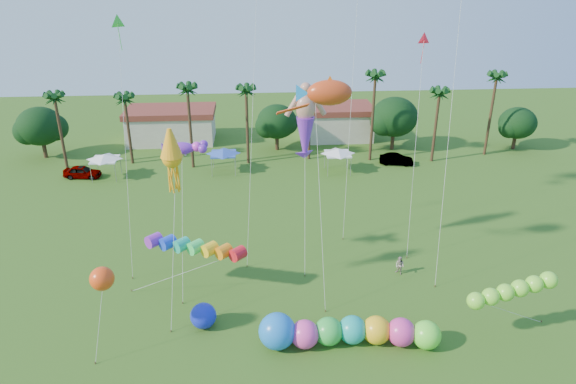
{
  "coord_description": "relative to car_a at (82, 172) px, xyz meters",
  "views": [
    {
      "loc": [
        -2.36,
        -22.71,
        23.53
      ],
      "look_at": [
        0.0,
        10.0,
        9.0
      ],
      "focal_mm": 32.0,
      "sensor_mm": 36.0,
      "label": 1
    }
  ],
  "objects": [
    {
      "name": "car_a",
      "position": [
        0.0,
        0.0,
        0.0
      ],
      "size": [
        4.56,
        2.31,
        1.49
      ],
      "primitive_type": "imported",
      "rotation": [
        0.0,
        0.0,
        1.44
      ],
      "color": "#4C4C54",
      "rests_on": "ground"
    },
    {
      "name": "blue_ball",
      "position": [
        16.77,
        -29.22,
        0.18
      ],
      "size": [
        1.85,
        1.85,
        1.85
      ],
      "primitive_type": "sphere",
      "color": "#1625CB",
      "rests_on": "ground"
    },
    {
      "name": "green_worm",
      "position": [
        35.02,
        -31.97,
        2.47
      ],
      "size": [
        9.19,
        3.13,
        3.93
      ],
      "color": "#7FED34",
      "rests_on": "ground"
    },
    {
      "name": "fish_kite",
      "position": [
        26.12,
        -23.41,
        14.54
      ],
      "size": [
        5.1,
        6.2,
        16.3
      ],
      "color": "red",
      "rests_on": "ground"
    },
    {
      "name": "lobster_kite",
      "position": [
        15.28,
        -22.34,
        10.29
      ],
      "size": [
        3.85,
        5.56,
        11.71
      ],
      "color": "purple",
      "rests_on": "ground"
    },
    {
      "name": "tent_row",
      "position": [
        16.96,
        -0.01,
        2.0
      ],
      "size": [
        31.0,
        4.0,
        0.6
      ],
      "color": "white",
      "rests_on": "ground"
    },
    {
      "name": "tree_line",
      "position": [
        26.53,
        7.65,
        3.53
      ],
      "size": [
        69.46,
        8.91,
        11.0
      ],
      "color": "#3A2819",
      "rests_on": "ground"
    },
    {
      "name": "caterpillar_inflatable",
      "position": [
        26.23,
        -31.79,
        0.3
      ],
      "size": [
        12.22,
        3.05,
        2.49
      ],
      "rotation": [
        0.0,
        0.0,
        -0.06
      ],
      "color": "#F540A9",
      "rests_on": "ground"
    },
    {
      "name": "delta_kite_green",
      "position": [
        10.96,
        -18.87,
        18.58
      ],
      "size": [
        1.12,
        4.38,
        20.28
      ],
      "color": "green",
      "rests_on": "ground"
    },
    {
      "name": "rainbow_tube",
      "position": [
        17.36,
        -25.34,
        2.82
      ],
      "size": [
        10.03,
        5.05,
        4.09
      ],
      "color": "red",
      "rests_on": "ground"
    },
    {
      "name": "car_b",
      "position": [
        38.95,
        1.68,
        -0.04
      ],
      "size": [
        4.48,
        2.36,
        1.4
      ],
      "primitive_type": "imported",
      "rotation": [
        0.0,
        0.0,
        1.35
      ],
      "color": "#4C4C54",
      "rests_on": "ground"
    },
    {
      "name": "squid_kite",
      "position": [
        15.11,
        -25.96,
        10.84
      ],
      "size": [
        1.84,
        4.68,
        13.75
      ],
      "color": "#FFA014",
      "rests_on": "ground"
    },
    {
      "name": "delta_kite_red",
      "position": [
        34.35,
        -18.01,
        17.05
      ],
      "size": [
        1.2,
        3.42,
        18.72
      ],
      "color": "#FC1C2F",
      "rests_on": "ground"
    },
    {
      "name": "spectator_b",
      "position": [
        32.44,
        -23.54,
        0.05
      ],
      "size": [
        0.95,
        0.98,
        1.59
      ],
      "primitive_type": "imported",
      "rotation": [
        0.0,
        0.0,
        -0.9
      ],
      "color": "#A18E86",
      "rests_on": "ground"
    },
    {
      "name": "orange_ball_kite",
      "position": [
        10.94,
        -31.18,
        4.83
      ],
      "size": [
        1.74,
        2.18,
        6.35
      ],
      "color": "#F84714",
      "rests_on": "ground"
    },
    {
      "name": "buildings_row",
      "position": [
        19.87,
        13.66,
        1.25
      ],
      "size": [
        35.0,
        7.0,
        4.0
      ],
      "color": "beige",
      "rests_on": "ground"
    },
    {
      "name": "merman_kite",
      "position": [
        24.81,
        -19.83,
        11.01
      ],
      "size": [
        3.0,
        4.86,
        14.74
      ],
      "color": "tan",
      "rests_on": "ground"
    }
  ]
}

